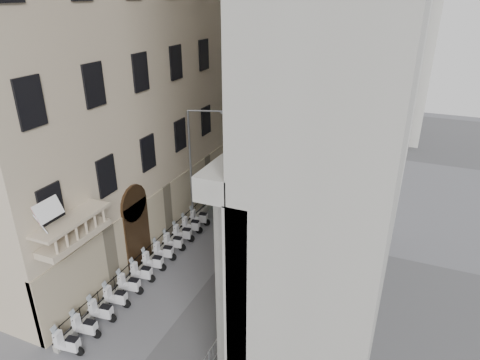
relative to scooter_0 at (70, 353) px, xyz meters
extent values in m
cube|color=beige|center=(3.69, 43.73, 15.00)|extent=(22.00, 10.00, 30.00)
cylinder|color=silver|center=(-0.24, 18.54, 1.21)|extent=(0.06, 0.06, 2.41)
cylinder|color=silver|center=(2.83, 18.54, 1.21)|extent=(0.06, 0.06, 2.41)
cylinder|color=silver|center=(-0.24, 21.61, 1.21)|extent=(0.06, 0.06, 2.41)
cylinder|color=silver|center=(2.83, 21.61, 1.21)|extent=(0.06, 0.06, 2.41)
cube|color=white|center=(1.29, 20.07, 2.47)|extent=(3.29, 3.29, 0.13)
cone|color=white|center=(1.29, 20.07, 3.02)|extent=(4.39, 4.39, 1.10)
cylinder|color=gray|center=(-0.51, 13.65, 4.43)|extent=(0.16, 0.16, 8.86)
cylinder|color=gray|center=(0.76, 14.04, 8.86)|extent=(2.58, 0.89, 0.12)
cube|color=gray|center=(1.93, 14.40, 8.81)|extent=(0.60, 0.40, 0.17)
cube|color=black|center=(-0.51, 18.15, 0.99)|extent=(0.48, 0.97, 1.98)
cube|color=#19E54C|center=(-0.36, 18.19, 1.21)|extent=(0.20, 0.70, 1.10)
imported|color=black|center=(5.45, 22.66, 0.85)|extent=(0.73, 0.61, 1.71)
imported|color=black|center=(6.69, 31.12, 0.94)|extent=(1.02, 0.85, 1.89)
imported|color=black|center=(1.97, 26.49, 0.83)|extent=(0.85, 0.59, 1.66)
camera|label=1|loc=(13.88, -11.28, 16.33)|focal=32.00mm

